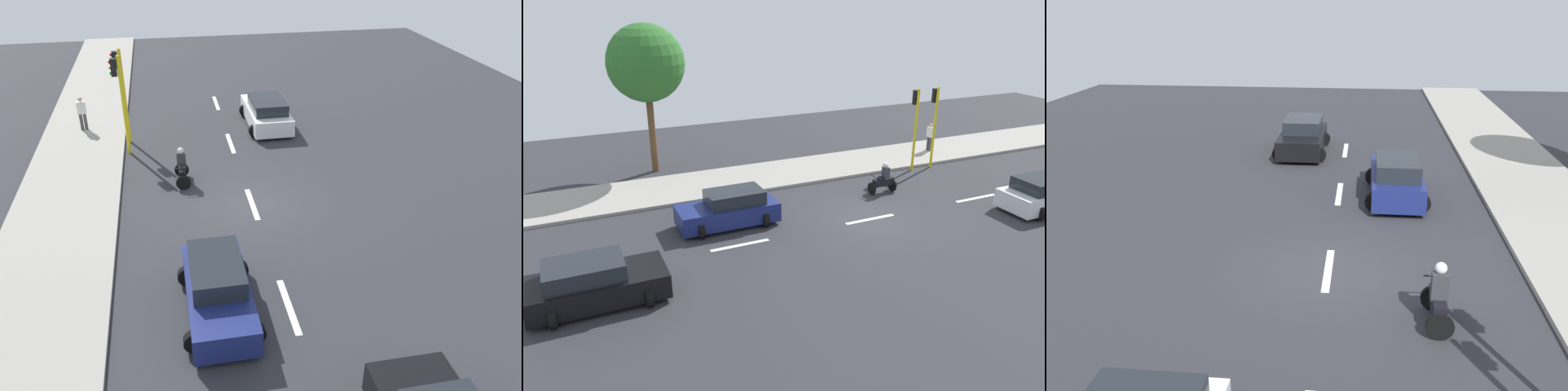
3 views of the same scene
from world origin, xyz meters
TOP-DOWN VIEW (x-y plane):
  - ground_plane at (0.00, 0.00)m, footprint 40.00×60.00m
  - sidewalk at (7.00, 0.00)m, footprint 4.00×60.00m
  - lane_stripe_north at (0.00, -6.00)m, footprint 0.20×2.40m
  - lane_stripe_mid at (0.00, 0.00)m, footprint 0.20×2.40m
  - lane_stripe_south at (0.00, 6.00)m, footprint 0.20×2.40m
  - lane_stripe_far_south at (0.00, 12.00)m, footprint 0.20×2.40m
  - car_dark_blue at (1.99, 5.75)m, footprint 2.15×4.19m
  - car_black at (-1.91, 11.49)m, footprint 2.31×4.25m
  - motorcycle at (2.50, -2.34)m, footprint 0.60×1.30m
  - pedestrian_near_signal at (7.02, -8.81)m, footprint 0.40×0.24m
  - traffic_light_corner at (4.85, -7.11)m, footprint 0.49×0.24m
  - traffic_light_midblock at (4.85, -5.83)m, footprint 0.49×0.24m
  - street_tree_north at (10.44, 7.17)m, footprint 3.99×3.99m

SIDE VIEW (x-z plane):
  - ground_plane at x=0.00m, z-range -0.10..0.00m
  - lane_stripe_north at x=0.00m, z-range 0.00..0.01m
  - lane_stripe_mid at x=0.00m, z-range 0.00..0.01m
  - lane_stripe_south at x=0.00m, z-range 0.00..0.01m
  - lane_stripe_far_south at x=0.00m, z-range 0.00..0.01m
  - sidewalk at x=7.00m, z-range 0.00..0.15m
  - motorcycle at x=2.50m, z-range -0.12..1.41m
  - car_dark_blue at x=1.99m, z-range -0.05..1.47m
  - car_black at x=-1.91m, z-range -0.05..1.47m
  - pedestrian_near_signal at x=7.02m, z-range 0.21..1.90m
  - traffic_light_corner at x=4.85m, z-range 0.68..5.18m
  - traffic_light_midblock at x=4.85m, z-range 0.68..5.18m
  - street_tree_north at x=10.44m, z-range 1.89..9.72m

